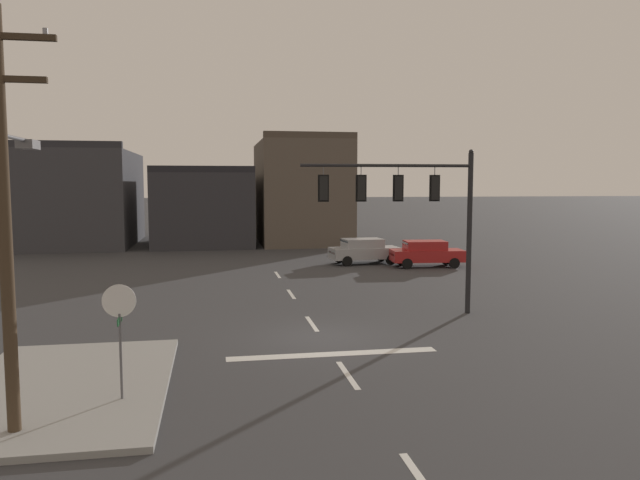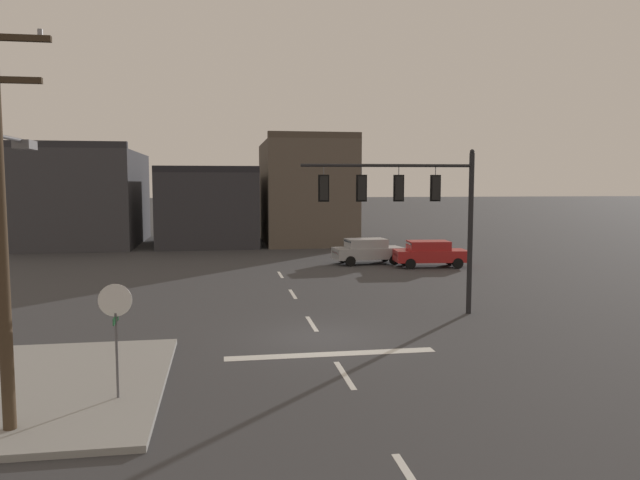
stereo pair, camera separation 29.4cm
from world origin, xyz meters
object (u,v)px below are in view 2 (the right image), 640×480
Objects in this scene: car_lot_nearside at (430,253)px; car_lot_middle at (368,250)px; signal_mast_near_side at (412,201)px; utility_pole at (1,205)px; stop_sign at (116,313)px.

car_lot_middle is (-3.45, 2.02, 0.00)m from car_lot_nearside.
utility_pole reaches higher than signal_mast_near_side.
car_lot_nearside is (15.04, 20.93, -1.29)m from stop_sign.
utility_pole is (-1.87, -1.39, 2.55)m from stop_sign.
utility_pole reaches higher than car_lot_nearside.
car_lot_nearside is at bearing 54.29° from stop_sign.
utility_pole is (-16.91, -22.32, 3.84)m from car_lot_nearside.
stop_sign is at bearing 36.67° from utility_pole.
stop_sign is 0.33× the size of utility_pole.
stop_sign reaches higher than car_lot_middle.
car_lot_middle is at bearing 61.06° from utility_pole.
signal_mast_near_side is 14.92m from utility_pole.
utility_pole reaches higher than car_lot_middle.
signal_mast_near_side reaches higher than car_lot_middle.
utility_pole is at bearing -143.33° from stop_sign.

